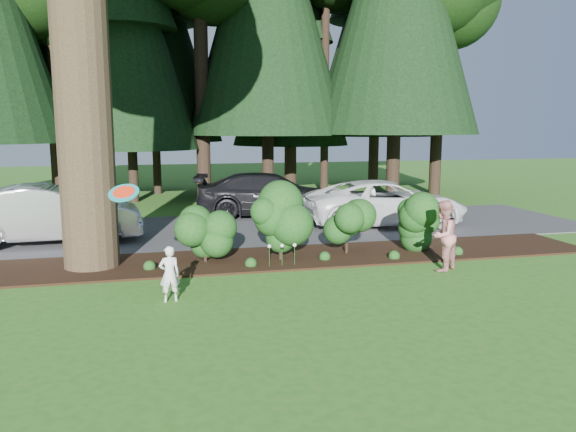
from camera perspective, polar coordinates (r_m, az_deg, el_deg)
The scene contains 11 objects.
ground at distance 10.98m, azimuth 3.76°, elevation -8.16°, with size 80.00×80.00×0.00m, color #2C661D.
mulch_bed at distance 14.00m, azimuth -0.18°, elevation -4.24°, with size 16.00×2.50×0.05m, color black.
driveway at distance 18.08m, azimuth -3.28°, elevation -1.25°, with size 22.00×6.00×0.03m, color #38383A.
shrub_row at distance 13.93m, azimuth 3.00°, elevation -1.03°, with size 6.53×1.60×1.61m.
lily_cluster at distance 13.02m, azimuth -0.61°, elevation -3.13°, with size 0.69×0.09×0.57m.
car_silver_wagon at distance 16.90m, azimuth -23.04°, elevation 0.16°, with size 1.72×4.94×1.63m, color #B9B9BE.
car_white_suv at distance 18.74m, azimuth 9.88°, elevation 1.34°, with size 2.46×5.33×1.48m, color silver.
car_dark_suv at distance 20.37m, azimuth -1.80°, elevation 2.19°, with size 2.18×5.37×1.56m, color black.
child at distance 10.75m, azimuth -11.95°, elevation -5.78°, with size 0.39×0.25×1.06m, color white.
adult at distance 13.18m, azimuth 15.45°, elevation -1.94°, with size 0.78×0.61×1.61m, color #A61616.
frisbee at distance 10.71m, azimuth -16.35°, elevation 2.29°, with size 0.60×0.52×0.36m.
Camera 1 is at (-3.13, -10.01, 3.25)m, focal length 35.00 mm.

